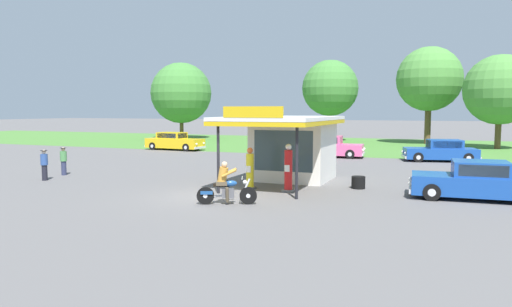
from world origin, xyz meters
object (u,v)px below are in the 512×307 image
bystander_leaning_by_kiosk (64,161)px  bystander_chatting_near_pumps (272,150)px  parked_car_back_row_far_left (327,147)px  parked_car_back_row_centre (174,142)px  parked_car_back_row_right (441,151)px  bystander_strolling_foreground (44,164)px  gas_pump_offside (288,170)px  spare_tire_stack (358,182)px  featured_classic_sedan (476,182)px  gas_pump_nearside (250,170)px  motorcycle_with_rider (226,187)px

bystander_leaning_by_kiosk → bystander_chatting_near_pumps: bystander_chatting_near_pumps is taller
parked_car_back_row_far_left → bystander_chatting_near_pumps: 6.26m
parked_car_back_row_centre → bystander_leaning_by_kiosk: 16.24m
parked_car_back_row_centre → parked_car_back_row_right: bearing=-2.8°
parked_car_back_row_far_left → bystander_strolling_foreground: parked_car_back_row_far_left is taller
parked_car_back_row_centre → bystander_chatting_near_pumps: size_ratio=3.28×
gas_pump_offside → spare_tire_stack: bearing=36.7°
featured_classic_sedan → parked_car_back_row_far_left: (-9.23, 14.10, 0.04)m
parked_car_back_row_right → parked_car_back_row_centre: 21.70m
gas_pump_nearside → parked_car_back_row_centre: 21.50m
gas_pump_offside → spare_tire_stack: gas_pump_offside is taller
featured_classic_sedan → spare_tire_stack: featured_classic_sedan is taller
bystander_chatting_near_pumps → featured_classic_sedan: bearing=-35.8°
featured_classic_sedan → bystander_strolling_foreground: bystander_strolling_foreground is taller
parked_car_back_row_far_left → parked_car_back_row_centre: 13.85m
bystander_leaning_by_kiosk → bystander_chatting_near_pumps: size_ratio=0.89×
bystander_chatting_near_pumps → spare_tire_stack: size_ratio=2.79×
bystander_leaning_by_kiosk → gas_pump_nearside: bearing=-1.8°
parked_car_back_row_centre → motorcycle_with_rider: bearing=-53.6°
parked_car_back_row_centre → bystander_leaning_by_kiosk: size_ratio=3.70×
motorcycle_with_rider → spare_tire_stack: 6.62m
parked_car_back_row_centre → bystander_chatting_near_pumps: (11.59, -6.88, 0.17)m
bystander_strolling_foreground → motorcycle_with_rider: bearing=-10.1°
bystander_strolling_foreground → bystander_chatting_near_pumps: bearing=54.0°
featured_classic_sedan → parked_car_back_row_right: size_ratio=0.97×
motorcycle_with_rider → parked_car_back_row_right: 19.94m
motorcycle_with_rider → parked_car_back_row_right: bearing=68.9°
parked_car_back_row_right → spare_tire_stack: (-3.26, -13.27, -0.41)m
bystander_leaning_by_kiosk → gas_pump_offside: bearing=-1.6°
featured_classic_sedan → motorcycle_with_rider: bearing=-151.9°
bystander_chatting_near_pumps → gas_pump_offside: bearing=-65.9°
motorcycle_with_rider → bystander_leaning_by_kiosk: (-11.37, 3.74, 0.13)m
motorcycle_with_rider → bystander_leaning_by_kiosk: 11.97m
gas_pump_nearside → featured_classic_sedan: (9.00, 1.16, -0.15)m
parked_car_back_row_right → parked_car_back_row_centre: parked_car_back_row_centre is taller
parked_car_back_row_right → bystander_strolling_foreground: size_ratio=3.37×
bystander_strolling_foreground → gas_pump_offside: bearing=6.9°
motorcycle_with_rider → spare_tire_stack: motorcycle_with_rider is taller
motorcycle_with_rider → parked_car_back_row_centre: (-14.51, 19.68, 0.06)m
spare_tire_stack → motorcycle_with_rider: bearing=-126.2°
motorcycle_with_rider → spare_tire_stack: size_ratio=3.46×
gas_pump_offside → bystander_leaning_by_kiosk: bearing=178.4°
featured_classic_sedan → bystander_chatting_near_pumps: size_ratio=2.94×
parked_car_back_row_right → featured_classic_sedan: bearing=-84.4°
parked_car_back_row_far_left → bystander_strolling_foreground: size_ratio=3.64×
gas_pump_nearside → parked_car_back_row_right: bearing=63.4°
bystander_strolling_foreground → parked_car_back_row_far_left: bearing=58.8°
gas_pump_nearside → bystander_strolling_foreground: size_ratio=1.21×
parked_car_back_row_right → spare_tire_stack: size_ratio=8.49×
gas_pump_nearside → bystander_chatting_near_pumps: bearing=104.6°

